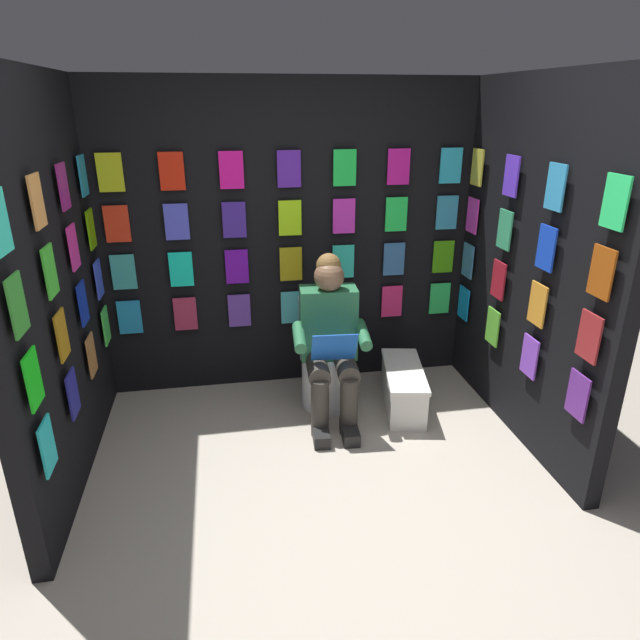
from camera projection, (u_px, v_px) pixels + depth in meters
name	position (u px, v px, depth m)	size (l,w,h in m)	color
ground_plane	(339.00, 543.00, 2.90)	(30.00, 30.00, 0.00)	#B2A899
display_wall_back	(289.00, 240.00, 4.24)	(2.92, 0.14, 2.33)	black
display_wall_left	(532.00, 266.00, 3.57)	(0.14, 1.89, 2.33)	black
display_wall_right	(53.00, 291.00, 3.10)	(0.14, 1.89, 2.33)	black
toilet	(326.00, 361.00, 4.19)	(0.42, 0.57, 0.77)	white
person_reading	(330.00, 340.00, 3.88)	(0.54, 0.70, 1.19)	#286B42
comic_longbox_near	(403.00, 388.00, 4.14)	(0.41, 0.76, 0.32)	white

